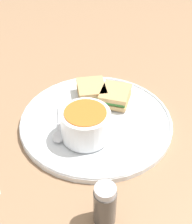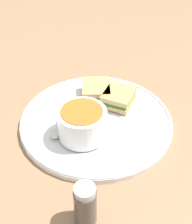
% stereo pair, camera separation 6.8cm
% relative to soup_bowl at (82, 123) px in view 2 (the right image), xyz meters
% --- Properties ---
extents(ground_plane, '(2.40, 2.40, 0.00)m').
position_rel_soup_bowl_xyz_m(ground_plane, '(-0.06, 0.02, -0.05)').
color(ground_plane, '#8E6B4C').
extents(plate, '(0.34, 0.34, 0.02)m').
position_rel_soup_bowl_xyz_m(plate, '(-0.06, 0.02, -0.04)').
color(plate, white).
rests_on(plate, ground_plane).
extents(soup_bowl, '(0.10, 0.10, 0.06)m').
position_rel_soup_bowl_xyz_m(soup_bowl, '(0.00, 0.00, 0.00)').
color(soup_bowl, white).
rests_on(soup_bowl, plate).
extents(spoon, '(0.12, 0.03, 0.01)m').
position_rel_soup_bowl_xyz_m(spoon, '(0.00, -0.06, -0.03)').
color(spoon, silver).
rests_on(spoon, plate).
extents(sandwich_half_near, '(0.09, 0.08, 0.03)m').
position_rel_soup_bowl_xyz_m(sandwich_half_near, '(-0.12, 0.06, -0.02)').
color(sandwich_half_near, tan).
rests_on(sandwich_half_near, plate).
extents(sandwich_half_far, '(0.09, 0.08, 0.03)m').
position_rel_soup_bowl_xyz_m(sandwich_half_far, '(-0.14, 0.00, -0.02)').
color(sandwich_half_far, tan).
rests_on(sandwich_half_far, plate).
extents(salt_shaker, '(0.04, 0.04, 0.08)m').
position_rel_soup_bowl_xyz_m(salt_shaker, '(0.18, 0.04, -0.01)').
color(salt_shaker, '#4C4742').
rests_on(salt_shaker, ground_plane).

